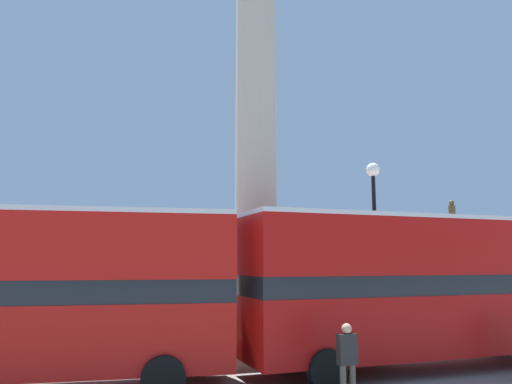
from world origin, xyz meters
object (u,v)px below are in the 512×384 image
Objects in this scene: equestrian_statue at (456,284)px; street_lamp at (375,232)px; bus_a at (421,284)px; monument_column at (256,202)px; pedestrian_by_plinth at (347,358)px.

street_lamp is at bearing -117.85° from equestrian_statue.
street_lamp is (0.23, 2.91, 1.70)m from bus_a.
monument_column is 11.32× the size of pedestrian_by_plinth.
monument_column is 13.52m from equestrian_statue.
street_lamp is at bearing 82.65° from bus_a.
monument_column reaches higher than bus_a.
equestrian_statue is 17.01m from pedestrian_by_plinth.
pedestrian_by_plinth is (-3.80, -2.61, -1.46)m from bus_a.
monument_column reaches higher than pedestrian_by_plinth.
monument_column is 8.26m from pedestrian_by_plinth.
bus_a is 1.74× the size of equestrian_statue.
bus_a is 1.65× the size of street_lamp.
street_lamp is 3.86× the size of pedestrian_by_plinth.
equestrian_statue is at bearing 37.88° from pedestrian_by_plinth.
street_lamp is (-8.27, -6.18, 2.15)m from equestrian_statue.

